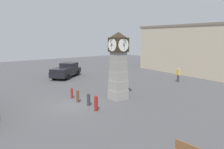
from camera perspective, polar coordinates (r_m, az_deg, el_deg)
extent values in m
plane|color=#4C4C4F|center=(17.63, -9.94, -7.98)|extent=(71.46, 71.46, 0.00)
cube|color=gray|center=(19.05, 1.63, -5.20)|extent=(1.34, 1.34, 0.82)
cube|color=gray|center=(18.85, 1.65, -2.79)|extent=(1.26, 1.26, 0.82)
cube|color=gray|center=(18.69, 1.66, -0.34)|extent=(1.18, 1.18, 0.82)
cube|color=gray|center=(18.56, 1.67, 2.14)|extent=(1.11, 1.11, 0.82)
cube|color=gray|center=(18.46, 1.68, 4.66)|extent=(1.03, 1.03, 0.82)
cube|color=#2D2316|center=(18.40, 1.70, 7.78)|extent=(1.28, 1.28, 1.19)
cylinder|color=white|center=(18.82, 3.27, 7.81)|extent=(1.05, 0.04, 1.05)
cube|color=black|center=(18.84, 3.35, 7.81)|extent=(0.06, 0.06, 0.24)
cube|color=black|center=(18.84, 3.35, 7.81)|extent=(0.04, 0.30, 0.32)
cylinder|color=white|center=(17.99, 0.06, 7.73)|extent=(1.05, 0.04, 1.05)
cube|color=black|center=(17.97, -0.03, 7.73)|extent=(0.06, 0.13, 0.23)
cube|color=black|center=(17.97, -0.03, 7.73)|extent=(0.04, 0.35, 0.24)
cylinder|color=white|center=(17.89, 3.04, 7.71)|extent=(0.04, 1.05, 1.05)
cube|color=black|center=(17.87, 3.10, 7.70)|extent=(0.22, 0.06, 0.15)
cube|color=black|center=(17.87, 3.10, 7.70)|extent=(0.19, 0.04, 0.38)
cylinder|color=white|center=(18.92, 0.44, 7.84)|extent=(0.04, 1.05, 1.05)
cube|color=black|center=(18.94, 0.37, 7.84)|extent=(0.16, 0.06, 0.22)
cube|color=black|center=(18.94, 0.37, 7.84)|extent=(0.39, 0.04, 0.12)
pyramid|color=#2D2316|center=(18.39, 1.71, 10.35)|extent=(1.34, 1.34, 0.47)
cylinder|color=maroon|center=(19.56, -10.44, -4.92)|extent=(0.20, 0.20, 0.84)
sphere|color=maroon|center=(19.45, -10.49, -3.64)|extent=(0.18, 0.18, 0.18)
cylinder|color=brown|center=(18.28, -8.94, -5.77)|extent=(0.23, 0.23, 0.94)
sphere|color=brown|center=(18.15, -8.98, -4.23)|extent=(0.21, 0.21, 0.21)
cylinder|color=#333338|center=(17.36, -6.15, -6.72)|extent=(0.28, 0.28, 0.84)
sphere|color=#333338|center=(17.24, -6.17, -5.24)|extent=(0.25, 0.25, 0.25)
cylinder|color=maroon|center=(16.08, -4.20, -7.75)|extent=(0.27, 0.27, 1.00)
sphere|color=maroon|center=(15.93, -4.23, -5.90)|extent=(0.25, 0.25, 0.25)
cube|color=black|center=(29.54, -11.88, 0.60)|extent=(5.09, 5.56, 0.70)
cube|color=black|center=(30.30, -11.16, 2.29)|extent=(2.72, 2.72, 0.80)
cube|color=black|center=(28.48, -12.86, 1.30)|extent=(3.50, 3.64, 0.36)
cylinder|color=black|center=(31.48, -12.19, 0.60)|extent=(0.72, 0.80, 0.80)
cylinder|color=black|center=(30.70, -8.92, 0.47)|extent=(0.72, 0.80, 0.80)
cylinder|color=black|center=(28.57, -15.02, -0.45)|extent=(0.72, 0.80, 0.80)
cylinder|color=black|center=(27.71, -11.49, -0.62)|extent=(0.72, 0.80, 0.80)
cylinder|color=#3F3F47|center=(27.10, 17.00, -1.06)|extent=(0.14, 0.14, 0.83)
cylinder|color=#3F3F47|center=(27.26, 16.75, -0.99)|extent=(0.14, 0.14, 0.83)
cube|color=gold|center=(27.06, 16.95, 0.49)|extent=(0.45, 0.34, 0.62)
sphere|color=tan|center=(26.99, 17.00, 1.38)|extent=(0.23, 0.23, 0.23)
cube|color=#B7A88E|center=(34.81, 20.18, 6.01)|extent=(16.44, 7.26, 6.74)
cube|color=#6E6455|center=(34.78, 20.54, 11.80)|extent=(16.93, 7.48, 0.30)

